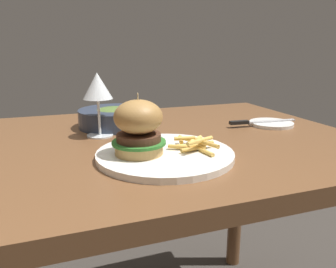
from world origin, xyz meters
TOP-DOWN VIEW (x-y plane):
  - dining_table at (0.00, 0.00)m, footprint 1.14×0.81m
  - main_plate at (-0.00, -0.16)m, footprint 0.30×0.30m
  - burger_sandwich at (-0.06, -0.16)m, footprint 0.11×0.11m
  - fries_pile at (0.07, -0.17)m, footprint 0.10×0.12m
  - wine_glass at (-0.11, 0.07)m, footprint 0.08×0.08m
  - bread_plate at (0.41, 0.02)m, footprint 0.13×0.13m
  - table_knife at (0.36, 0.02)m, footprint 0.22×0.03m
  - soup_bowl at (-0.05, 0.16)m, footprint 0.21×0.21m

SIDE VIEW (x-z plane):
  - dining_table at x=0.00m, z-range 0.27..1.01m
  - bread_plate at x=0.41m, z-range 0.74..0.75m
  - main_plate at x=0.00m, z-range 0.74..0.75m
  - table_knife at x=0.36m, z-range 0.75..0.76m
  - fries_pile at x=0.07m, z-range 0.75..0.78m
  - soup_bowl at x=-0.05m, z-range 0.74..0.80m
  - burger_sandwich at x=-0.06m, z-range 0.75..0.88m
  - wine_glass at x=-0.11m, z-range 0.78..0.95m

